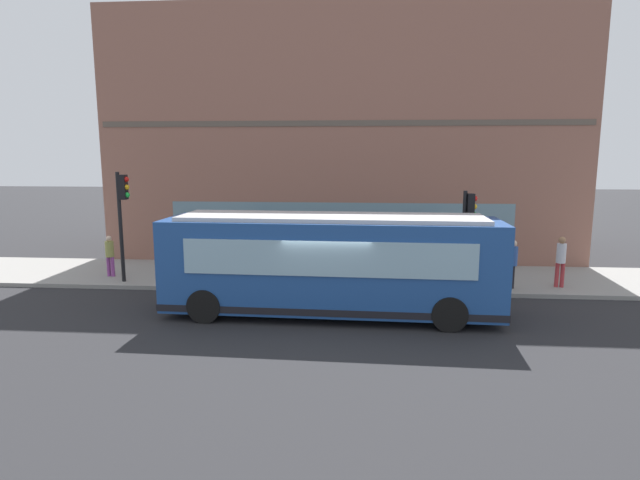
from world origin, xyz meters
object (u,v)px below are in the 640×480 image
Objects in this scene: traffic_light_down_block at (122,206)px; pedestrian_near_building_entrance at (561,258)px; fire_hydrant at (304,257)px; pedestrian_near_hydrant at (110,253)px; pedestrian_by_light_pole at (215,255)px; traffic_light_near_corner at (468,221)px; city_bus_nearside at (330,265)px; pedestrian_walking_along_curb at (513,261)px.

traffic_light_down_block reaches higher than pedestrian_near_building_entrance.
fire_hydrant is 0.40× the size of pedestrian_near_building_entrance.
traffic_light_down_block is 2.29m from pedestrian_near_hydrant.
fire_hydrant is 4.42m from pedestrian_by_light_pole.
traffic_light_down_block is at bearing 91.64° from pedestrian_near_building_entrance.
pedestrian_near_building_entrance is at bearing -82.68° from traffic_light_near_corner.
pedestrian_near_hydrant is (0.54, 4.32, -0.12)m from pedestrian_by_light_pole.
traffic_light_down_block is (2.96, 7.83, 1.44)m from city_bus_nearside.
pedestrian_near_hydrant is (0.74, 0.99, -1.93)m from traffic_light_down_block.
traffic_light_near_corner is 3.68m from pedestrian_near_building_entrance.
pedestrian_by_light_pole is at bearing 137.28° from fire_hydrant.
pedestrian_near_building_entrance is (0.40, -1.78, 0.05)m from pedestrian_walking_along_curb.
city_bus_nearside is 2.48× the size of traffic_light_down_block.
traffic_light_down_block is 2.23× the size of pedestrian_near_building_entrance.
pedestrian_walking_along_curb is at bearing -90.83° from pedestrian_by_light_pole.
pedestrian_by_light_pole is (0.19, 9.11, -1.38)m from traffic_light_near_corner.
pedestrian_near_building_entrance is 16.83m from pedestrian_near_hydrant.
pedestrian_near_building_entrance is 1.14× the size of pedestrian_near_hydrant.
traffic_light_down_block is 14.18m from pedestrian_walking_along_curb.
traffic_light_down_block is at bearing 118.48° from fire_hydrant.
pedestrian_walking_along_curb reaches higher than pedestrian_near_hydrant.
fire_hydrant is 7.78m from pedestrian_near_hydrant.
city_bus_nearside is at bearing -166.51° from fire_hydrant.
city_bus_nearside is at bearing 113.05° from pedestrian_near_building_entrance.
pedestrian_by_light_pole is 4.36m from pedestrian_near_hydrant.
traffic_light_near_corner reaches higher than pedestrian_near_building_entrance.
pedestrian_walking_along_curb reaches higher than fire_hydrant.
traffic_light_near_corner is 13.53m from pedestrian_near_hydrant.
traffic_light_down_block is 5.51× the size of fire_hydrant.
traffic_light_down_block reaches higher than pedestrian_walking_along_curb.
city_bus_nearside is 5.78× the size of pedestrian_walking_along_curb.
traffic_light_down_block is at bearing 90.08° from traffic_light_near_corner.
fire_hydrant is at bearing -61.52° from traffic_light_down_block.
city_bus_nearside is 9.57m from pedestrian_near_hydrant.
pedestrian_walking_along_curb is 0.96× the size of pedestrian_near_building_entrance.
pedestrian_near_hydrant is at bearing 53.02° from traffic_light_down_block.
pedestrian_near_hydrant reaches higher than fire_hydrant.
traffic_light_down_block is at bearing 90.21° from pedestrian_walking_along_curb.
pedestrian_walking_along_curb is 1.09× the size of pedestrian_near_hydrant.
pedestrian_near_building_entrance is (0.45, -15.84, -1.78)m from traffic_light_down_block.
traffic_light_near_corner is at bearing -57.22° from city_bus_nearside.
pedestrian_near_hydrant is (0.73, 13.43, -1.50)m from traffic_light_near_corner.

